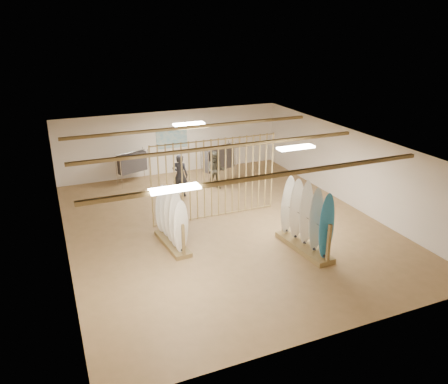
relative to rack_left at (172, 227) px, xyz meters
name	(u,v)px	position (x,y,z in m)	size (l,w,h in m)	color
floor	(224,225)	(2.00, 0.70, -0.62)	(12.00, 12.00, 0.00)	#9E794C
ceiling	(224,144)	(2.00, 0.70, 2.18)	(12.00, 12.00, 0.00)	gray
wall_back	(172,142)	(2.00, 6.70, 0.78)	(12.00, 12.00, 0.00)	white
wall_front	(336,281)	(2.00, -5.30, 0.78)	(12.00, 12.00, 0.00)	white
wall_left	(61,210)	(-3.00, 0.70, 0.78)	(12.00, 12.00, 0.00)	white
wall_right	(350,168)	(7.00, 0.70, 0.78)	(12.00, 12.00, 0.00)	white
ceiling_slats	(224,147)	(2.00, 0.70, 2.10)	(9.50, 6.12, 0.10)	olive
light_panels	(224,146)	(2.00, 0.70, 2.12)	(1.20, 0.35, 0.06)	white
bamboo_partition	(215,179)	(2.00, 1.50, 0.78)	(4.45, 0.05, 2.78)	tan
poster	(172,138)	(2.00, 6.68, 0.98)	(1.40, 0.03, 0.90)	teal
rack_left	(172,227)	(0.00, 0.00, 0.00)	(0.67, 1.94, 1.82)	olive
rack_right	(305,228)	(3.57, -1.75, 0.10)	(0.76, 2.25, 2.11)	olive
clothing_rack_a	(132,163)	(0.05, 5.92, 0.31)	(1.27, 0.74, 1.42)	silver
clothing_rack_b	(219,158)	(3.40, 4.62, 0.46)	(1.49, 0.87, 1.66)	silver
shopper_a	(180,173)	(1.47, 3.84, 0.34)	(0.70, 0.47, 1.91)	#222228
shopper_b	(216,168)	(3.03, 4.05, 0.26)	(0.85, 0.66, 1.76)	#3A392D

